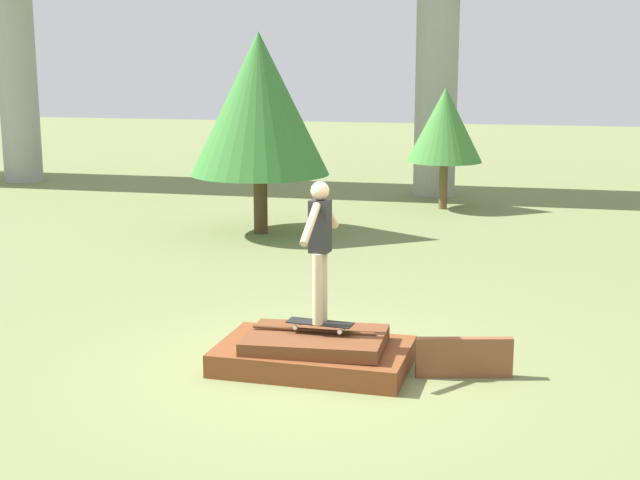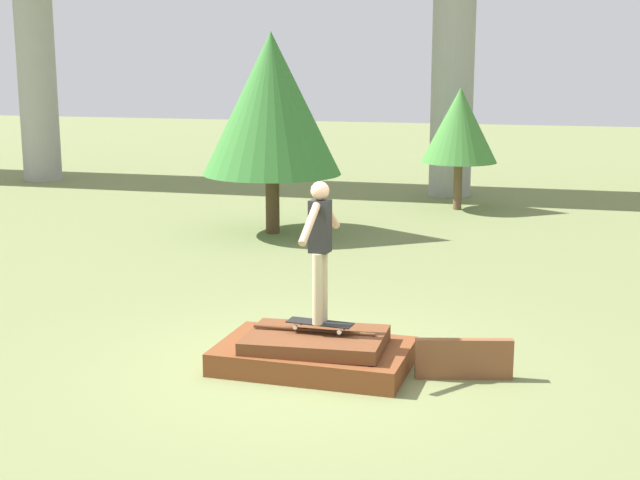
{
  "view_description": "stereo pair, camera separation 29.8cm",
  "coord_description": "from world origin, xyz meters",
  "px_view_note": "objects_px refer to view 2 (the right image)",
  "views": [
    {
      "loc": [
        2.32,
        -9.72,
        3.59
      ],
      "look_at": [
        0.08,
        -0.02,
        1.55
      ],
      "focal_mm": 50.0,
      "sensor_mm": 36.0,
      "label": 1
    },
    {
      "loc": [
        2.61,
        -9.65,
        3.59
      ],
      "look_at": [
        0.08,
        -0.02,
        1.55
      ],
      "focal_mm": 50.0,
      "sensor_mm": 36.0,
      "label": 2
    }
  ],
  "objects_px": {
    "skateboard": "(320,323)",
    "tree_behind_left": "(271,104)",
    "skater": "(320,242)",
    "tree_behind_right": "(460,126)"
  },
  "relations": [
    {
      "from": "skateboard",
      "to": "tree_behind_left",
      "type": "bearing_deg",
      "value": 111.5
    },
    {
      "from": "skateboard",
      "to": "skater",
      "type": "xyz_separation_m",
      "value": [
        0.0,
        -0.0,
        0.97
      ]
    },
    {
      "from": "tree_behind_left",
      "to": "skateboard",
      "type": "bearing_deg",
      "value": -68.5
    },
    {
      "from": "skateboard",
      "to": "tree_behind_right",
      "type": "distance_m",
      "value": 11.76
    },
    {
      "from": "skater",
      "to": "tree_behind_left",
      "type": "relative_size",
      "value": 0.4
    },
    {
      "from": "skateboard",
      "to": "tree_behind_right",
      "type": "bearing_deg",
      "value": 88.25
    },
    {
      "from": "skater",
      "to": "tree_behind_left",
      "type": "distance_m",
      "value": 8.39
    },
    {
      "from": "skateboard",
      "to": "skater",
      "type": "distance_m",
      "value": 0.97
    },
    {
      "from": "skater",
      "to": "tree_behind_right",
      "type": "bearing_deg",
      "value": 88.25
    },
    {
      "from": "skater",
      "to": "tree_behind_left",
      "type": "bearing_deg",
      "value": 111.5
    }
  ]
}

